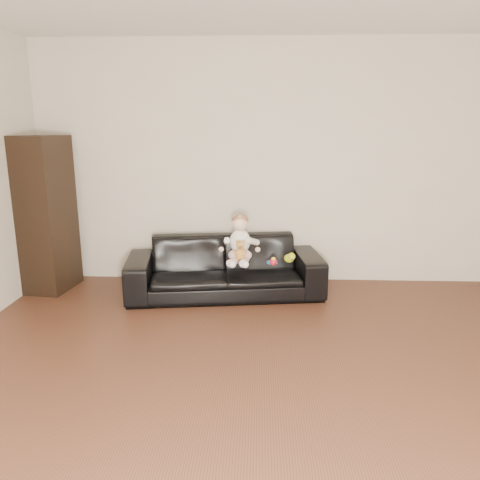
{
  "coord_description": "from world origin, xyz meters",
  "views": [
    {
      "loc": [
        -0.06,
        -2.36,
        1.72
      ],
      "look_at": [
        -0.25,
        2.15,
        0.6
      ],
      "focal_mm": 35.0,
      "sensor_mm": 36.0,
      "label": 1
    }
  ],
  "objects_px": {
    "toy_rattle": "(273,262)",
    "toy_blue_disc": "(272,262)",
    "toy_green": "(289,258)",
    "sofa": "(225,267)",
    "teddy_bear": "(240,250)",
    "cabinet": "(47,215)",
    "baby": "(240,241)"
  },
  "relations": [
    {
      "from": "toy_rattle",
      "to": "toy_blue_disc",
      "type": "distance_m",
      "value": 0.08
    },
    {
      "from": "toy_green",
      "to": "toy_rattle",
      "type": "relative_size",
      "value": 1.73
    },
    {
      "from": "sofa",
      "to": "teddy_bear",
      "type": "xyz_separation_m",
      "value": [
        0.17,
        -0.25,
        0.25
      ]
    },
    {
      "from": "toy_green",
      "to": "toy_rattle",
      "type": "xyz_separation_m",
      "value": [
        -0.16,
        -0.11,
        -0.01
      ]
    },
    {
      "from": "cabinet",
      "to": "baby",
      "type": "relative_size",
      "value": 3.38
    },
    {
      "from": "sofa",
      "to": "baby",
      "type": "distance_m",
      "value": 0.36
    },
    {
      "from": "toy_rattle",
      "to": "toy_green",
      "type": "bearing_deg",
      "value": 33.94
    },
    {
      "from": "cabinet",
      "to": "toy_blue_disc",
      "type": "distance_m",
      "value": 2.4
    },
    {
      "from": "teddy_bear",
      "to": "toy_blue_disc",
      "type": "distance_m",
      "value": 0.36
    },
    {
      "from": "sofa",
      "to": "toy_blue_disc",
      "type": "relative_size",
      "value": 17.64
    },
    {
      "from": "baby",
      "to": "toy_rattle",
      "type": "xyz_separation_m",
      "value": [
        0.33,
        -0.12,
        -0.18
      ]
    },
    {
      "from": "teddy_bear",
      "to": "cabinet",
      "type": "bearing_deg",
      "value": -167.98
    },
    {
      "from": "toy_blue_disc",
      "to": "baby",
      "type": "bearing_deg",
      "value": 173.56
    },
    {
      "from": "toy_rattle",
      "to": "toy_blue_disc",
      "type": "height_order",
      "value": "toy_rattle"
    },
    {
      "from": "sofa",
      "to": "toy_green",
      "type": "xyz_separation_m",
      "value": [
        0.65,
        -0.12,
        0.13
      ]
    },
    {
      "from": "baby",
      "to": "teddy_bear",
      "type": "relative_size",
      "value": 2.48
    },
    {
      "from": "teddy_bear",
      "to": "toy_green",
      "type": "bearing_deg",
      "value": 37.39
    },
    {
      "from": "teddy_bear",
      "to": "baby",
      "type": "bearing_deg",
      "value": 115.53
    },
    {
      "from": "teddy_bear",
      "to": "toy_green",
      "type": "distance_m",
      "value": 0.51
    },
    {
      "from": "teddy_bear",
      "to": "toy_green",
      "type": "xyz_separation_m",
      "value": [
        0.48,
        0.14,
        -0.11
      ]
    },
    {
      "from": "toy_blue_disc",
      "to": "toy_green",
      "type": "bearing_deg",
      "value": 9.57
    },
    {
      "from": "baby",
      "to": "toy_rattle",
      "type": "distance_m",
      "value": 0.39
    },
    {
      "from": "toy_rattle",
      "to": "toy_blue_disc",
      "type": "relative_size",
      "value": 0.63
    },
    {
      "from": "teddy_bear",
      "to": "toy_green",
      "type": "height_order",
      "value": "teddy_bear"
    },
    {
      "from": "teddy_bear",
      "to": "toy_rattle",
      "type": "relative_size",
      "value": 2.71
    },
    {
      "from": "toy_blue_disc",
      "to": "teddy_bear",
      "type": "bearing_deg",
      "value": -161.03
    },
    {
      "from": "sofa",
      "to": "cabinet",
      "type": "xyz_separation_m",
      "value": [
        -1.87,
        0.09,
        0.52
      ]
    },
    {
      "from": "baby",
      "to": "toy_green",
      "type": "height_order",
      "value": "baby"
    },
    {
      "from": "toy_rattle",
      "to": "baby",
      "type": "bearing_deg",
      "value": 160.81
    },
    {
      "from": "sofa",
      "to": "toy_green",
      "type": "relative_size",
      "value": 16.06
    },
    {
      "from": "baby",
      "to": "toy_rattle",
      "type": "height_order",
      "value": "baby"
    },
    {
      "from": "sofa",
      "to": "toy_green",
      "type": "height_order",
      "value": "sofa"
    }
  ]
}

